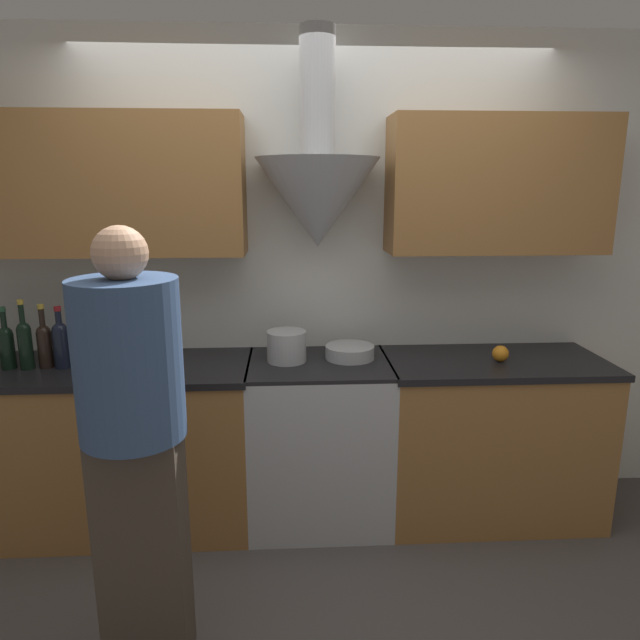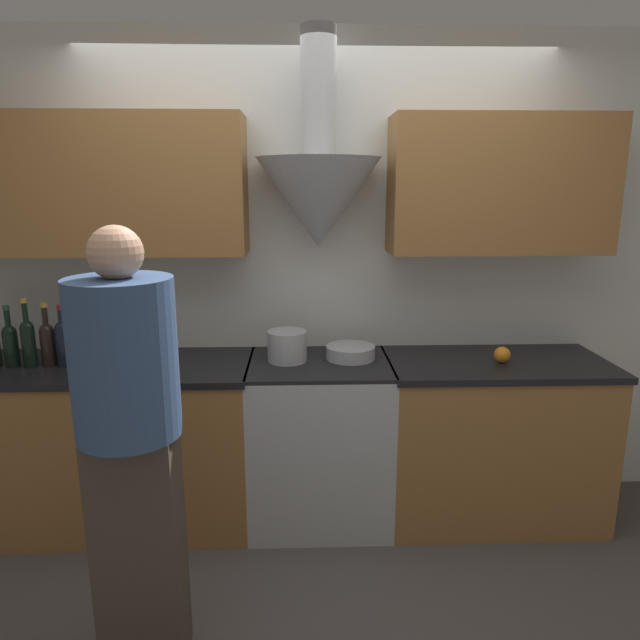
# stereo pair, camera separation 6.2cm
# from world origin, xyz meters

# --- Properties ---
(ground_plane) EXTENTS (12.00, 12.00, 0.00)m
(ground_plane) POSITION_xyz_m (0.00, 0.00, 0.00)
(ground_plane) COLOR #4C4744
(wall_back) EXTENTS (8.40, 0.64, 2.60)m
(wall_back) POSITION_xyz_m (-0.07, 0.60, 1.49)
(wall_back) COLOR silver
(wall_back) RESTS_ON ground_plane
(counter_left) EXTENTS (1.57, 0.62, 0.90)m
(counter_left) POSITION_xyz_m (-1.15, 0.34, 0.45)
(counter_left) COLOR #9E6B38
(counter_left) RESTS_ON ground_plane
(counter_right) EXTENTS (1.17, 0.62, 0.90)m
(counter_right) POSITION_xyz_m (0.94, 0.34, 0.45)
(counter_right) COLOR #9E6B38
(counter_right) RESTS_ON ground_plane
(stove_range) EXTENTS (0.75, 0.60, 0.90)m
(stove_range) POSITION_xyz_m (0.00, 0.34, 0.45)
(stove_range) COLOR #B7BABC
(stove_range) RESTS_ON ground_plane
(wine_bottle_3) EXTENTS (0.07, 0.07, 0.32)m
(wine_bottle_3) POSITION_xyz_m (-1.57, 0.32, 1.02)
(wine_bottle_3) COLOR black
(wine_bottle_3) RESTS_ON counter_left
(wine_bottle_4) EXTENTS (0.07, 0.07, 0.35)m
(wine_bottle_4) POSITION_xyz_m (-1.48, 0.31, 1.04)
(wine_bottle_4) COLOR black
(wine_bottle_4) RESTS_ON counter_left
(wine_bottle_5) EXTENTS (0.07, 0.07, 0.33)m
(wine_bottle_5) POSITION_xyz_m (-1.39, 0.33, 1.02)
(wine_bottle_5) COLOR black
(wine_bottle_5) RESTS_ON counter_left
(wine_bottle_6) EXTENTS (0.08, 0.08, 0.32)m
(wine_bottle_6) POSITION_xyz_m (-1.30, 0.32, 1.03)
(wine_bottle_6) COLOR black
(wine_bottle_6) RESTS_ON counter_left
(wine_bottle_7) EXTENTS (0.07, 0.07, 0.31)m
(wine_bottle_7) POSITION_xyz_m (-1.21, 0.33, 1.02)
(wine_bottle_7) COLOR black
(wine_bottle_7) RESTS_ON counter_left
(wine_bottle_8) EXTENTS (0.07, 0.07, 0.32)m
(wine_bottle_8) POSITION_xyz_m (-1.12, 0.33, 1.02)
(wine_bottle_8) COLOR black
(wine_bottle_8) RESTS_ON counter_left
(stock_pot) EXTENTS (0.21, 0.21, 0.16)m
(stock_pot) POSITION_xyz_m (-0.17, 0.37, 0.98)
(stock_pot) COLOR #B7BABC
(stock_pot) RESTS_ON stove_range
(mixing_bowl) EXTENTS (0.26, 0.26, 0.07)m
(mixing_bowl) POSITION_xyz_m (0.17, 0.40, 0.93)
(mixing_bowl) COLOR #B7BABC
(mixing_bowl) RESTS_ON stove_range
(orange_fruit) EXTENTS (0.09, 0.09, 0.09)m
(orange_fruit) POSITION_xyz_m (0.95, 0.30, 0.94)
(orange_fruit) COLOR orange
(orange_fruit) RESTS_ON counter_right
(person_foreground_left) EXTENTS (0.36, 0.36, 1.68)m
(person_foreground_left) POSITION_xyz_m (-0.70, -0.62, 0.92)
(person_foreground_left) COLOR #473D33
(person_foreground_left) RESTS_ON ground_plane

